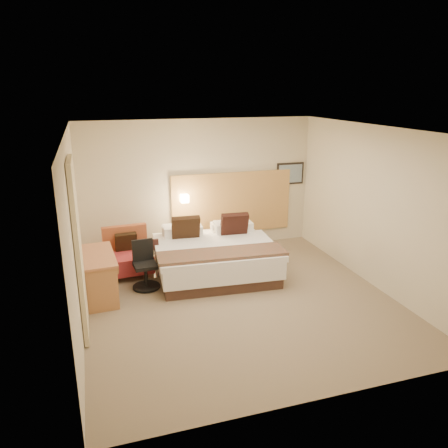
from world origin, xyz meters
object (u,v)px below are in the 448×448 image
object	(u,v)px
side_table	(152,261)
desk_chair	(145,269)
lounge_chair	(128,256)
bed	(214,255)
desk	(99,263)

from	to	relation	value
side_table	desk_chair	xyz separation A→B (m)	(-0.19, -0.44, 0.06)
lounge_chair	bed	bearing A→B (deg)	-14.62
bed	desk_chair	distance (m)	1.33
desk	side_table	bearing A→B (deg)	31.53
desk_chair	lounge_chair	bearing A→B (deg)	107.88
desk	desk_chair	size ratio (longest dim) A/B	1.47
bed	lounge_chair	world-z (taller)	bed
side_table	bed	bearing A→B (deg)	-7.68
side_table	desk	xyz separation A→B (m)	(-0.93, -0.57, 0.30)
side_table	desk	world-z (taller)	desk
side_table	lounge_chair	bearing A→B (deg)	148.93
bed	desk_chair	size ratio (longest dim) A/B	2.75
bed	side_table	distance (m)	1.12
lounge_chair	desk_chair	world-z (taller)	lounge_chair
side_table	desk	distance (m)	1.13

